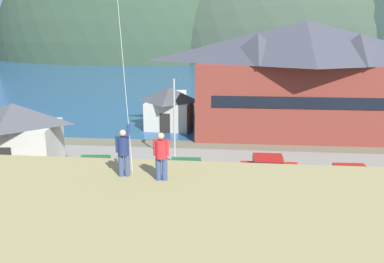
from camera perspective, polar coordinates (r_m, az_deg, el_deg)
The scene contains 20 objects.
ground_plane at distance 25.69m, azimuth -2.97°, elevation -12.06°, with size 600.00×600.00×0.00m, color #66604C.
parking_lot_pad at distance 30.18m, azimuth -1.51°, elevation -7.78°, with size 40.00×20.00×0.10m, color gray.
bay_water at distance 83.58m, azimuth 3.36°, elevation 6.48°, with size 360.00×84.00×0.03m, color navy.
far_hill_west_ridge at distance 144.99m, azimuth -8.46°, elevation 9.67°, with size 85.50×56.72×84.41m, color #334733.
far_hill_east_peak at distance 137.82m, azimuth 21.01°, elevation 8.65°, with size 118.07×56.62×75.35m, color #42513D.
harbor_lodge at distance 45.39m, azimuth 14.49°, elevation 7.22°, with size 22.70×10.25×11.54m.
storage_shed_near_lot at distance 35.62m, azimuth -22.32°, elevation -0.69°, with size 7.16×5.82×5.47m.
storage_shed_waterside at distance 47.08m, azimuth -3.00°, elevation 3.25°, with size 5.36×5.22×4.57m.
wharf_dock at distance 57.24m, azimuth 1.73°, elevation 3.19°, with size 3.20×11.61×0.70m.
moored_boat_wharfside at distance 59.83m, azimuth -1.65°, elevation 4.04°, with size 3.62×8.71×2.16m.
parked_car_back_row_left at distance 31.32m, azimuth 19.97°, elevation -5.85°, with size 4.27×2.20×1.82m.
parked_car_lone_by_shed at distance 25.55m, azimuth 7.64°, elevation -9.69°, with size 4.25×2.16×1.82m.
parked_car_front_row_silver at distance 31.98m, azimuth -12.58°, elevation -4.89°, with size 4.35×2.36×1.82m.
parked_car_back_row_right at distance 28.07m, azimuth -23.30°, elevation -8.53°, with size 4.22×2.08×1.82m.
parked_car_front_row_end at distance 32.14m, azimuth 10.10°, elevation -4.67°, with size 4.23×2.11×1.82m.
parked_car_mid_row_center at distance 30.67m, azimuth -1.01°, elevation -5.38°, with size 4.30×2.25×1.82m.
parked_car_mid_row_far at distance 24.93m, azimuth -2.81°, elevation -10.20°, with size 4.33×2.31×1.82m.
parking_light_pole at distance 34.41m, azimuth -2.34°, elevation 2.09°, with size 0.24×0.78×6.96m.
person_kite_flyer at distance 15.77m, azimuth -9.04°, elevation -2.55°, with size 0.52×0.69×1.86m.
person_companion at distance 15.21m, azimuth -4.09°, elevation -3.10°, with size 0.55×0.40×1.74m.
Camera 1 is at (3.66, -22.72, 11.41)m, focal length 40.40 mm.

